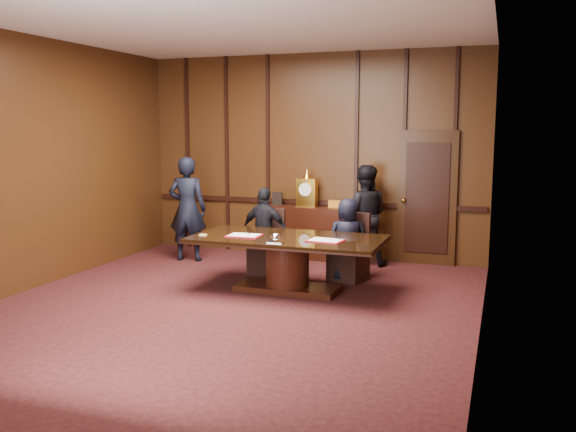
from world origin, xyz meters
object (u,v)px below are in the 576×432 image
at_px(conference_table, 287,255).
at_px(witness_left, 187,209).
at_px(signatory_right, 348,240).
at_px(witness_right, 364,215).
at_px(sideboard, 307,230).
at_px(signatory_left, 265,231).

relative_size(conference_table, witness_left, 1.48).
bearing_deg(signatory_right, witness_right, -108.03).
height_order(signatory_right, witness_left, witness_left).
height_order(conference_table, witness_left, witness_left).
bearing_deg(sideboard, conference_table, -79.13).
distance_m(signatory_right, witness_left, 2.95).
height_order(witness_left, witness_right, witness_left).
xyz_separation_m(signatory_left, signatory_right, (1.30, 0.00, -0.05)).
bearing_deg(conference_table, signatory_left, 129.09).
bearing_deg(signatory_left, conference_table, 135.27).
distance_m(conference_table, witness_left, 2.62).
distance_m(signatory_left, witness_left, 1.69).
xyz_separation_m(sideboard, conference_table, (0.42, -2.17, 0.02)).
relative_size(signatory_right, witness_right, 0.75).
bearing_deg(witness_right, signatory_left, 30.39).
bearing_deg(signatory_right, sideboard, -71.08).
xyz_separation_m(sideboard, witness_left, (-1.83, -0.87, 0.40)).
height_order(sideboard, signatory_left, sideboard).
distance_m(sideboard, witness_left, 2.07).
height_order(signatory_left, witness_right, witness_right).
bearing_deg(signatory_right, signatory_left, -19.06).
bearing_deg(conference_table, witness_left, 150.15).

